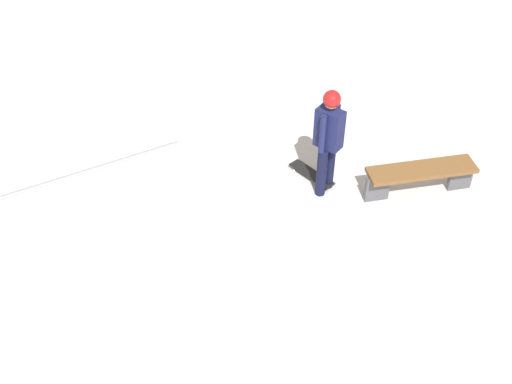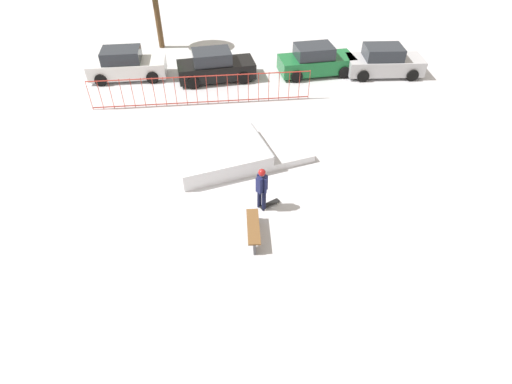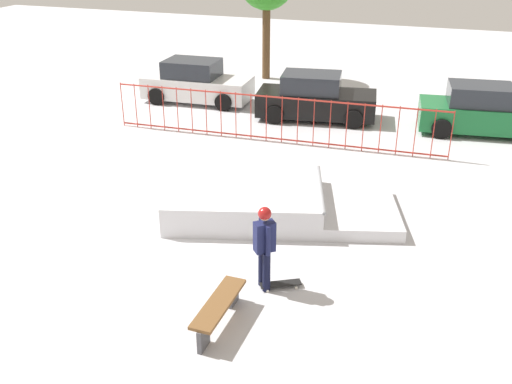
# 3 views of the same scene
# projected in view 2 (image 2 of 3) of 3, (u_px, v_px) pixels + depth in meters

# --- Properties ---
(ground_plane) EXTENTS (60.00, 60.00, 0.00)m
(ground_plane) POSITION_uv_depth(u_px,v_px,m) (198.00, 182.00, 15.48)
(ground_plane) COLOR silver
(skate_ramp) EXTENTS (5.92, 4.03, 0.74)m
(skate_ramp) POSITION_uv_depth(u_px,v_px,m) (232.00, 154.00, 16.34)
(skate_ramp) COLOR silver
(skate_ramp) RESTS_ON ground
(skater) EXTENTS (0.43, 0.41, 1.73)m
(skater) POSITION_uv_depth(u_px,v_px,m) (262.00, 186.00, 13.73)
(skater) COLOR black
(skater) RESTS_ON ground
(skateboard) EXTENTS (0.79, 0.57, 0.09)m
(skateboard) POSITION_uv_depth(u_px,v_px,m) (270.00, 204.00, 14.43)
(skateboard) COLOR black
(skateboard) RESTS_ON ground
(perimeter_fence) EXTENTS (10.68, 0.47, 1.50)m
(perimeter_fence) POSITION_uv_depth(u_px,v_px,m) (202.00, 90.00, 19.65)
(perimeter_fence) COLOR #B22D23
(perimeter_fence) RESTS_ON ground
(park_bench) EXTENTS (0.42, 1.66, 0.48)m
(park_bench) POSITION_uv_depth(u_px,v_px,m) (253.00, 228.00, 13.13)
(park_bench) COLOR brown
(park_bench) RESTS_ON ground
(parked_car_white) EXTENTS (4.18, 2.08, 1.60)m
(parked_car_white) POSITION_uv_depth(u_px,v_px,m) (126.00, 65.00, 21.94)
(parked_car_white) COLOR white
(parked_car_white) RESTS_ON ground
(parked_car_black) EXTENTS (4.31, 2.39, 1.60)m
(parked_car_black) POSITION_uv_depth(u_px,v_px,m) (215.00, 67.00, 21.77)
(parked_car_black) COLOR black
(parked_car_black) RESTS_ON ground
(parked_car_green) EXTENTS (4.28, 2.33, 1.60)m
(parked_car_green) POSITION_uv_depth(u_px,v_px,m) (316.00, 61.00, 22.33)
(parked_car_green) COLOR #196B33
(parked_car_green) RESTS_ON ground
(parked_car_silver) EXTENTS (4.15, 2.03, 1.60)m
(parked_car_silver) POSITION_uv_depth(u_px,v_px,m) (384.00, 62.00, 22.23)
(parked_car_silver) COLOR #B7B7BC
(parked_car_silver) RESTS_ON ground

